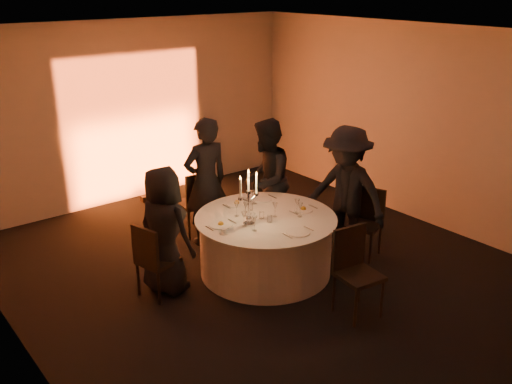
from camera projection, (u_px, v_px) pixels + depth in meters
floor at (265, 271)px, 7.46m from camera, size 7.00×7.00×0.00m
ceiling at (267, 35)px, 6.39m from camera, size 7.00×7.00×0.00m
wall_back at (134, 112)px, 9.50m from camera, size 7.00×0.00×7.00m
wall_left at (11, 224)px, 5.19m from camera, size 0.00×7.00×7.00m
wall_right at (419, 125)px, 8.66m from camera, size 0.00×7.00×7.00m
uplighter_fixture at (148, 198)px, 9.79m from camera, size 0.25×0.12×0.10m
banquet_table at (266, 245)px, 7.32m from camera, size 1.80×1.80×0.77m
chair_left at (153, 257)px, 6.69m from camera, size 0.50×0.50×0.94m
chair_back_left at (196, 200)px, 8.33m from camera, size 0.45×0.45×0.99m
chair_back_right at (253, 195)px, 8.57m from camera, size 0.56×0.56×0.94m
chair_right at (367, 218)px, 7.77m from camera, size 0.52×0.52×0.93m
chair_front at (355, 266)px, 6.38m from camera, size 0.50×0.50×1.02m
guest_left at (165, 231)px, 6.76m from camera, size 0.72×0.89×1.58m
guest_back_left at (206, 182)px, 7.98m from camera, size 0.70×0.49×1.84m
guest_back_right at (266, 180)px, 8.16m from camera, size 1.09×1.06×1.77m
guest_right at (346, 193)px, 7.58m from camera, size 0.95×1.31×1.82m
plate_left at (221, 224)px, 6.94m from camera, size 0.36×0.29×0.08m
plate_back_left at (237, 203)px, 7.59m from camera, size 0.36×0.29×0.08m
plate_back_right at (263, 199)px, 7.74m from camera, size 0.35×0.24×0.01m
plate_right at (303, 209)px, 7.39m from camera, size 0.36×0.24×0.08m
plate_front at (298, 232)px, 6.74m from camera, size 0.36×0.29×0.01m
coffee_cup at (224, 231)px, 6.72m from camera, size 0.11×0.11×0.07m
candelabra at (249, 206)px, 6.88m from camera, size 0.30×0.14×0.72m
wine_glass_a at (255, 220)px, 6.75m from camera, size 0.07×0.07×0.19m
wine_glass_b at (244, 216)px, 6.87m from camera, size 0.07×0.07×0.19m
wine_glass_c at (254, 194)px, 7.55m from camera, size 0.07×0.07×0.19m
wine_glass_d at (237, 206)px, 7.16m from camera, size 0.07×0.07×0.19m
wine_glass_e at (246, 206)px, 7.16m from camera, size 0.07×0.07×0.19m
wine_glass_f at (245, 202)px, 7.30m from camera, size 0.07×0.07×0.19m
wine_glass_g at (297, 203)px, 7.26m from camera, size 0.07×0.07×0.19m
wine_glass_h at (300, 207)px, 7.14m from camera, size 0.07×0.07×0.19m
wine_glass_i at (275, 207)px, 7.15m from camera, size 0.07×0.07×0.19m
tumbler_a at (250, 207)px, 7.39m from camera, size 0.07×0.07×0.09m
tumbler_b at (270, 219)px, 7.02m from camera, size 0.07×0.07×0.09m
tumbler_c at (262, 215)px, 7.13m from camera, size 0.07×0.07×0.09m
tumbler_d at (253, 216)px, 7.09m from camera, size 0.07×0.07×0.09m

